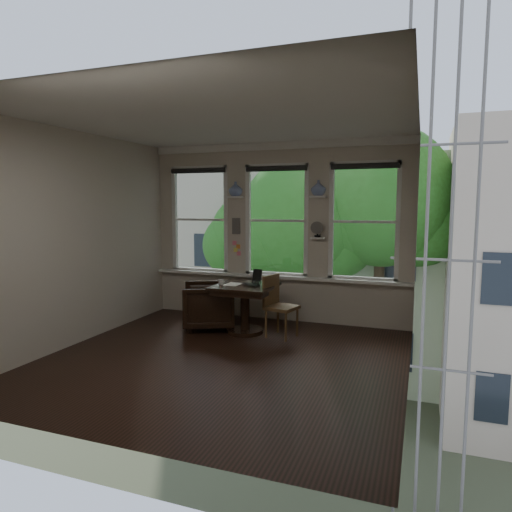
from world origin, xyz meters
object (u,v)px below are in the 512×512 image
at_px(armchair_left, 208,306).
at_px(side_chair_right, 282,307).
at_px(mug, 221,282).
at_px(table, 245,309).
at_px(laptop, 249,285).

bearing_deg(armchair_left, side_chair_right, 61.44).
xyz_separation_m(side_chair_right, mug, (-0.95, -0.09, 0.33)).
distance_m(table, armchair_left, 0.65).
bearing_deg(table, armchair_left, 175.59).
bearing_deg(side_chair_right, table, 101.86).
relative_size(table, mug, 10.10).
bearing_deg(armchair_left, table, 60.36).
distance_m(armchair_left, side_chair_right, 1.25).
bearing_deg(table, laptop, -37.32).
distance_m(armchair_left, laptop, 0.85).
xyz_separation_m(table, laptop, (0.09, -0.07, 0.39)).
xyz_separation_m(table, mug, (-0.35, -0.11, 0.42)).
xyz_separation_m(laptop, mug, (-0.44, -0.04, 0.03)).
distance_m(laptop, mug, 0.44).
relative_size(side_chair_right, laptop, 2.94).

